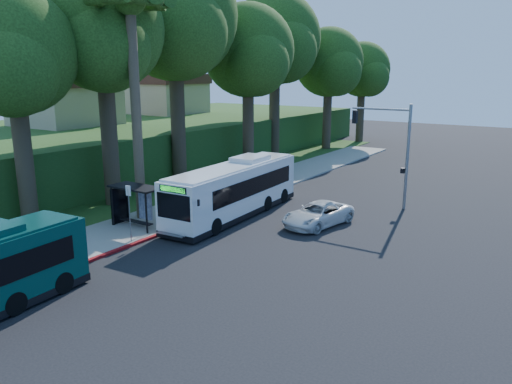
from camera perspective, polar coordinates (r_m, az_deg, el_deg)
The scene contains 18 objects.
ground at distance 28.28m, azimuth 1.02°, elevation -5.00°, with size 140.00×140.00×0.00m, color black.
sidewalk at distance 32.58m, azimuth -9.90°, elevation -2.59°, with size 4.50×70.00×0.12m, color gray.
red_curb at distance 28.31m, azimuth -12.02°, elevation -5.15°, with size 0.25×30.00×0.13m, color maroon.
grass_verge at distance 39.90m, azimuth -11.00°, elevation 0.30°, with size 8.00×70.00×0.06m, color #234719.
bus_shelter at distance 30.16m, azimuth -13.68°, elevation -0.64°, with size 3.20×1.51×2.55m.
stop_sign_pole at distance 27.36m, azimuth -14.30°, elevation -1.52°, with size 0.35×0.06×3.17m.
traffic_signal_pole at distance 34.64m, azimuth 15.40°, elevation 5.47°, with size 4.10×0.30×7.00m.
palm_tree at distance 31.10m, azimuth -14.15°, elevation 19.40°, with size 4.20×4.20×14.40m.
hillside_backdrop at distance 55.85m, azimuth -13.73°, elevation 6.40°, with size 24.00×60.00×8.80m.
tree_0 at distance 35.10m, azimuth -17.05°, elevation 16.58°, with size 8.40×8.00×15.70m.
tree_1 at distance 41.48m, azimuth -9.20°, elevation 18.53°, with size 10.50×10.00×18.26m.
tree_2 at distance 46.73m, azimuth -0.83°, elevation 15.35°, with size 8.82×8.40×15.12m.
tree_3 at distance 54.60m, azimuth 2.28°, elevation 16.65°, with size 10.08×9.60×17.28m.
tree_4 at distance 60.41m, azimuth 8.39°, elevation 14.08°, with size 8.40×8.00×14.14m.
tree_5 at distance 67.37m, azimuth 12.12°, elevation 13.21°, with size 7.35×7.00×12.86m.
tree_6 at distance 31.93m, azimuth -25.96°, elevation 13.50°, with size 7.56×7.20×13.74m.
white_bus at distance 31.81m, azimuth -2.39°, elevation 0.37°, with size 3.20×12.16×3.59m.
pickup at distance 30.18m, azimuth 7.08°, elevation -2.54°, with size 2.29×4.96×1.38m, color silver.
Camera 1 is at (14.31, -22.68, 8.98)m, focal length 35.00 mm.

